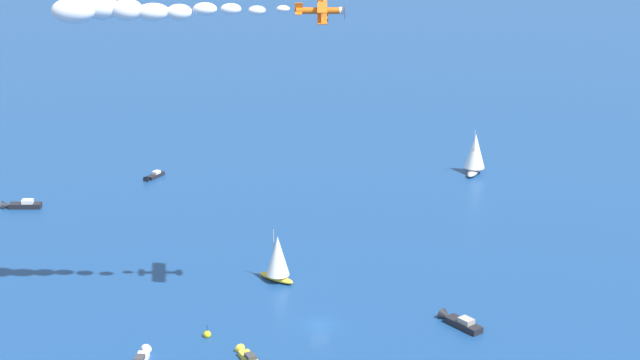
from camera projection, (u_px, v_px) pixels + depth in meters
ground_plane at (320, 325)px, 166.03m from camera, size 2000.00×2000.00×0.00m
motorboat_near_centre at (20, 205)px, 212.35m from camera, size 2.49×7.48×2.13m
sailboat_inshore at (475, 153)px, 230.38m from camera, size 7.55×5.46×9.55m
motorboat_offshore at (247, 356)px, 155.80m from camera, size 6.04×3.51×1.71m
motorboat_trailing at (142, 358)px, 155.26m from camera, size 6.32×2.53×1.78m
motorboat_outer_ring_b at (153, 176)px, 228.69m from camera, size 5.30×4.26×1.59m
sailboat_outer_ring_c at (278, 258)px, 179.59m from camera, size 5.94×6.24×8.69m
motorboat_outer_ring_d at (459, 322)px, 165.68m from camera, size 7.37×5.82×2.20m
marker_buoy at (207, 334)px, 162.24m from camera, size 1.10×1.10×2.10m
biplane_lead at (322, 10)px, 150.61m from camera, size 7.49×6.87×3.75m
smoke_trail_lead at (121, 10)px, 150.56m from camera, size 6.12×32.13×4.31m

